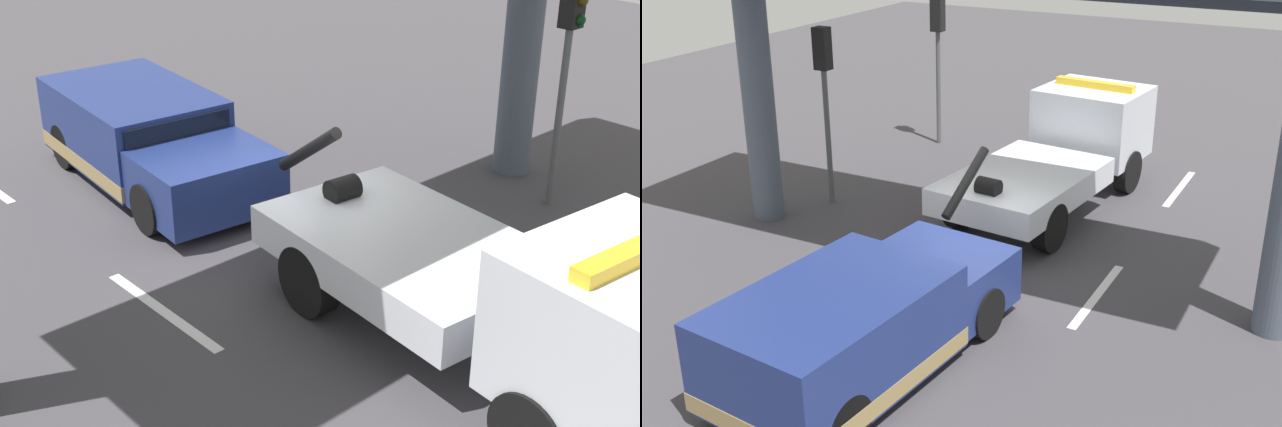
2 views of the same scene
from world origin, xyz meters
The scene contains 5 objects.
ground_plane centered at (0.00, 0.00, -0.05)m, with size 60.00×40.00×0.10m, color #423F44.
lane_stripe_mid centered at (0.00, -2.31, 0.00)m, with size 2.60×0.16×0.01m, color silver.
tow_truck_white centered at (4.14, -0.08, 1.20)m, with size 7.34×2.97×2.46m.
towed_van_green centered at (-3.89, 0.01, 0.78)m, with size 5.38×2.67×1.58m.
traffic_light_near centered at (1.52, 4.51, 2.88)m, with size 0.39×0.32×3.93m.
Camera 1 is at (8.98, -7.57, 6.37)m, focal length 49.36 mm.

